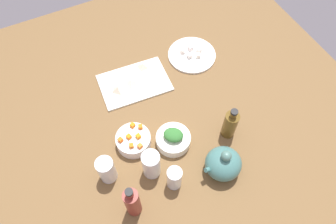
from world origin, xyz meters
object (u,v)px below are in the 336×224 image
plate_tofu (192,55)px  bowl_greens (173,140)px  cutting_board (134,83)px  drinking_glass_2 (107,170)px  bowl_carrots (133,141)px  drinking_glass_0 (174,178)px  drinking_glass_1 (151,164)px  bottle_0 (132,202)px  bottle_1 (230,124)px  teapot (223,163)px

plate_tofu → bowl_greens: size_ratio=1.66×
cutting_board → drinking_glass_2: bearing=54.3°
plate_tofu → drinking_glass_2: 77.03cm
bowl_carrots → drinking_glass_2: (15.34, 9.29, 3.99)cm
cutting_board → drinking_glass_0: drinking_glass_0 is taller
drinking_glass_1 → bottle_0: bearing=41.3°
drinking_glass_1 → drinking_glass_2: size_ratio=1.08×
bowl_greens → plate_tofu: bearing=-127.9°
bottle_1 → bowl_carrots: bearing=-19.1°
bowl_carrots → drinking_glass_0: (-7.72, 24.36, 3.37)cm
teapot → bottle_1: (-11.79, -13.80, 1.50)cm
bottle_1 → drinking_glass_2: (55.63, -4.68, -1.00)cm
bowl_carrots → bottle_1: bearing=160.9°
teapot → drinking_glass_2: size_ratio=1.23×
bowl_greens → bottle_1: size_ratio=0.82×
bottle_1 → bottle_0: bearing=13.9°
plate_tofu → bottle_0: 85.26cm
bowl_greens → drinking_glass_1: (14.20, 8.09, 4.86)cm
plate_tofu → bowl_carrots: bearing=35.2°
teapot → drinking_glass_1: bearing=-24.8°
teapot → bowl_greens: bearing=-58.5°
drinking_glass_2 → plate_tofu: bearing=-145.7°
drinking_glass_0 → plate_tofu: bearing=-124.7°
bowl_greens → bottle_1: bottle_1 is taller
plate_tofu → bottle_0: size_ratio=1.12×
bowl_carrots → bottle_1: bottle_1 is taller
plate_tofu → bottle_1: size_ratio=1.36×
bottle_1 → drinking_glass_1: bottle_1 is taller
bottle_0 → teapot: bearing=178.5°
plate_tofu → drinking_glass_2: (63.42, 43.27, 6.23)cm
bowl_carrots → drinking_glass_1: bearing=96.5°
cutting_board → drinking_glass_0: 55.63cm
bowl_greens → bowl_carrots: 17.54cm
teapot → bottle_0: (39.62, -1.06, 3.31)cm
bowl_carrots → bottle_0: bottle_0 is taller
cutting_board → drinking_glass_0: size_ratio=2.73×
bottle_0 → bottle_1: (-51.41, -12.74, -1.81)cm
plate_tofu → drinking_glass_1: (46.33, 49.36, 6.78)cm
bottle_0 → drinking_glass_2: size_ratio=1.65×
bowl_carrots → bottle_1: (-40.29, 13.97, 4.99)cm
bottle_0 → drinking_glass_2: bottle_0 is taller
bottle_1 → drinking_glass_1: 38.57cm
bowl_carrots → drinking_glass_0: 25.77cm
teapot → bottle_0: size_ratio=0.74×
teapot → cutting_board: bearing=-75.5°
bowl_greens → drinking_glass_1: bearing=29.7°
bottle_0 → cutting_board: bearing=-113.1°
drinking_glass_0 → drinking_glass_1: drinking_glass_1 is taller
bottle_1 → teapot: bearing=49.5°
bowl_carrots → drinking_glass_1: 16.14cm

